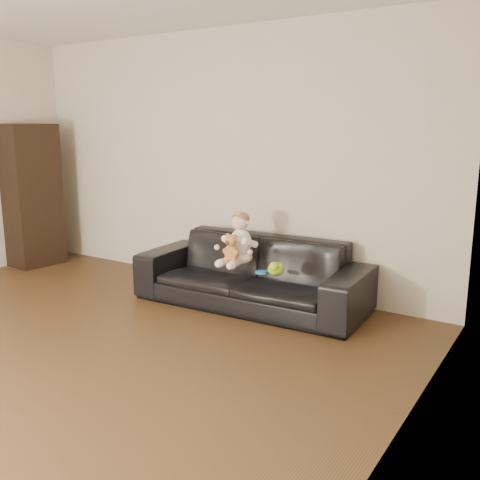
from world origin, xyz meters
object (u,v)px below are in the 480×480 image
Objects in this scene: teddy_bear at (231,248)px; toy_green at (276,269)px; baby at (239,241)px; toy_blue_disc at (262,272)px; toy_rattle at (274,271)px; cabinet at (33,196)px; sofa at (251,272)px.

toy_green is at bearing -2.93° from teddy_bear.
toy_blue_disc is at bearing -29.63° from baby.
baby reaches higher than toy_rattle.
toy_green reaches higher than toy_rattle.
baby is at bearing 91.76° from teddy_bear.
toy_blue_disc is (-0.10, -0.04, -0.02)m from toy_rattle.
toy_rattle is at bearing 3.33° from cabinet.
baby is 2.90× the size of toy_green.
sofa is 0.51m from toy_green.
toy_green is (3.39, -0.15, -0.36)m from cabinet.
cabinet is 15.39× the size of toy_blue_disc.
cabinet is at bearing 177.45° from toy_green.
toy_blue_disc is at bearing -176.32° from toy_green.
toy_green is at bearing -37.34° from toy_rattle.
baby reaches higher than teddy_bear.
toy_rattle is (0.42, 0.02, -0.15)m from teddy_bear.
toy_rattle reaches higher than toy_blue_disc.
sofa is at bearing 147.33° from toy_rattle.
teddy_bear is 1.53× the size of toy_green.
cabinet is at bearing 177.19° from toy_blue_disc.
cabinet reaches higher than toy_green.
teddy_bear is 4.21× the size of toy_rattle.
toy_green is 2.76× the size of toy_rattle.
sofa is 3.02m from cabinet.
cabinet is at bearing 177.90° from toy_rattle.
cabinet is (-2.98, -0.12, 0.52)m from sofa.
cabinet is 3.41m from toy_green.
sofa is 1.29× the size of cabinet.
toy_green is at bearing 3.68° from toy_blue_disc.
sofa is 8.60× the size of teddy_bear.
toy_blue_disc is (0.27, -0.28, 0.11)m from sofa.
toy_blue_disc is at bearing -159.87° from toy_rattle.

